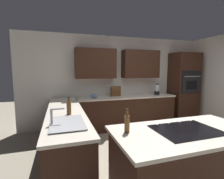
# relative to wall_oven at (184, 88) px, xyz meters

# --- Properties ---
(ground_plane) EXTENTS (14.00, 14.00, 0.00)m
(ground_plane) POSITION_rel_wall_oven_xyz_m (1.85, 1.72, -1.08)
(ground_plane) COLOR #9E937F
(wall_back) EXTENTS (6.00, 0.44, 2.60)m
(wall_back) POSITION_rel_wall_oven_xyz_m (1.93, -0.32, 0.36)
(wall_back) COLOR white
(wall_back) RESTS_ON ground
(lower_cabinets_back) EXTENTS (2.80, 0.60, 0.86)m
(lower_cabinets_back) POSITION_rel_wall_oven_xyz_m (1.95, -0.00, -0.65)
(lower_cabinets_back) COLOR #381E14
(lower_cabinets_back) RESTS_ON ground
(countertop_back) EXTENTS (2.84, 0.64, 0.04)m
(countertop_back) POSITION_rel_wall_oven_xyz_m (1.95, -0.00, -0.20)
(countertop_back) COLOR silver
(countertop_back) RESTS_ON lower_cabinets_back
(lower_cabinets_side) EXTENTS (0.60, 2.90, 0.86)m
(lower_cabinets_side) POSITION_rel_wall_oven_xyz_m (3.67, 1.17, -0.65)
(lower_cabinets_side) COLOR #381E14
(lower_cabinets_side) RESTS_ON ground
(countertop_side) EXTENTS (0.64, 2.94, 0.04)m
(countertop_side) POSITION_rel_wall_oven_xyz_m (3.67, 1.17, -0.20)
(countertop_side) COLOR silver
(countertop_side) RESTS_ON lower_cabinets_side
(island_base) EXTENTS (1.74, 0.86, 0.86)m
(island_base) POSITION_rel_wall_oven_xyz_m (2.29, 2.70, -0.65)
(island_base) COLOR #381E14
(island_base) RESTS_ON ground
(island_top) EXTENTS (1.82, 0.94, 0.04)m
(island_top) POSITION_rel_wall_oven_xyz_m (2.29, 2.70, -0.20)
(island_top) COLOR silver
(island_top) RESTS_ON island_base
(wall_oven) EXTENTS (0.80, 0.66, 2.16)m
(wall_oven) POSITION_rel_wall_oven_xyz_m (0.00, 0.00, 0.00)
(wall_oven) COLOR #381E14
(wall_oven) RESTS_ON ground
(sink_unit) EXTENTS (0.46, 0.70, 0.23)m
(sink_unit) POSITION_rel_wall_oven_xyz_m (3.68, 2.01, -0.16)
(sink_unit) COLOR #515456
(sink_unit) RESTS_ON countertop_side
(cooktop) EXTENTS (0.76, 0.56, 0.03)m
(cooktop) POSITION_rel_wall_oven_xyz_m (2.29, 2.70, -0.17)
(cooktop) COLOR black
(cooktop) RESTS_ON island_top
(blender) EXTENTS (0.15, 0.15, 0.33)m
(blender) POSITION_rel_wall_oven_xyz_m (1.00, 0.04, -0.04)
(blender) COLOR black
(blender) RESTS_ON countertop_back
(mixing_bowl) EXTENTS (0.20, 0.20, 0.11)m
(mixing_bowl) POSITION_rel_wall_oven_xyz_m (2.90, 0.04, -0.13)
(mixing_bowl) COLOR #668CB2
(mixing_bowl) RESTS_ON countertop_back
(spice_rack) EXTENTS (0.27, 0.11, 0.28)m
(spice_rack) POSITION_rel_wall_oven_xyz_m (2.25, -0.08, -0.04)
(spice_rack) COLOR brown
(spice_rack) RESTS_ON countertop_back
(dish_soap_bottle) EXTENTS (0.08, 0.08, 0.30)m
(dish_soap_bottle) POSITION_rel_wall_oven_xyz_m (3.62, 1.53, -0.06)
(dish_soap_bottle) COLOR brown
(dish_soap_bottle) RESTS_ON countertop_side
(oil_bottle) EXTENTS (0.06, 0.06, 0.29)m
(oil_bottle) POSITION_rel_wall_oven_xyz_m (3.01, 2.54, -0.07)
(oil_bottle) COLOR brown
(oil_bottle) RESTS_ON island_top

